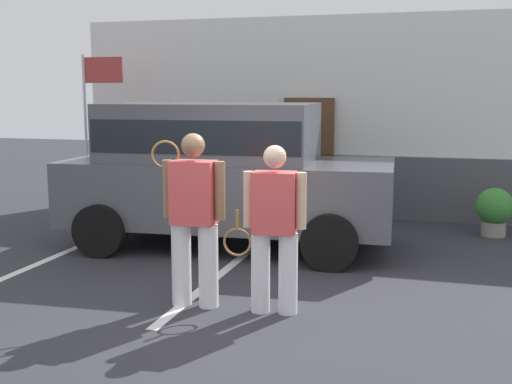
# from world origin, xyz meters

# --- Properties ---
(ground_plane) EXTENTS (40.00, 40.00, 0.00)m
(ground_plane) POSITION_xyz_m (0.00, 0.00, 0.00)
(ground_plane) COLOR #2D2D33
(parking_stripe_0) EXTENTS (0.12, 4.40, 0.01)m
(parking_stripe_0) POSITION_xyz_m (-3.23, 1.50, 0.00)
(parking_stripe_0) COLOR silver
(parking_stripe_0) RESTS_ON ground_plane
(parking_stripe_1) EXTENTS (0.12, 4.40, 0.01)m
(parking_stripe_1) POSITION_xyz_m (-0.80, 1.50, 0.00)
(parking_stripe_1) COLOR silver
(parking_stripe_1) RESTS_ON ground_plane
(house_frontage) EXTENTS (9.79, 0.40, 3.52)m
(house_frontage) POSITION_xyz_m (-0.01, 5.53, 1.66)
(house_frontage) COLOR white
(house_frontage) RESTS_ON ground_plane
(parked_suv) EXTENTS (4.72, 2.41, 2.05)m
(parked_suv) POSITION_xyz_m (-1.27, 2.66, 1.15)
(parked_suv) COLOR #4C4F54
(parked_suv) RESTS_ON ground_plane
(tennis_player_man) EXTENTS (0.80, 0.29, 1.80)m
(tennis_player_man) POSITION_xyz_m (-0.67, 0.08, 0.94)
(tennis_player_man) COLOR white
(tennis_player_man) RESTS_ON ground_plane
(tennis_player_woman) EXTENTS (0.89, 0.30, 1.70)m
(tennis_player_woman) POSITION_xyz_m (0.18, 0.11, 0.88)
(tennis_player_woman) COLOR white
(tennis_player_woman) RESTS_ON ground_plane
(potted_plant_by_porch) EXTENTS (0.57, 0.57, 0.75)m
(potted_plant_by_porch) POSITION_xyz_m (2.55, 4.45, 0.42)
(potted_plant_by_porch) COLOR gray
(potted_plant_by_porch) RESTS_ON ground_plane
(flag_pole) EXTENTS (0.80, 0.05, 2.86)m
(flag_pole) POSITION_xyz_m (-4.27, 4.36, 1.99)
(flag_pole) COLOR silver
(flag_pole) RESTS_ON ground_plane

